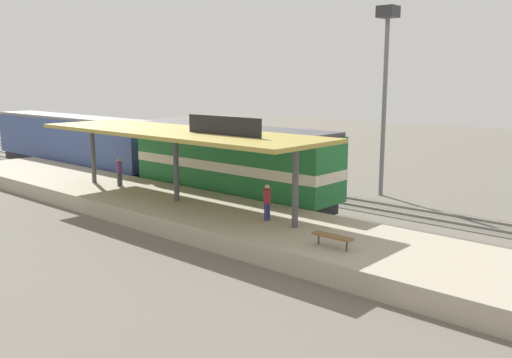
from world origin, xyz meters
name	(u,v)px	position (x,y,z in m)	size (l,w,h in m)	color
ground_plane	(258,198)	(2.00, 0.00, 0.00)	(120.00, 120.00, 0.00)	#666056
track_near	(236,202)	(0.00, 0.00, 0.03)	(3.20, 110.00, 0.16)	#565249
track_far	(284,191)	(4.60, 0.00, 0.03)	(3.20, 110.00, 0.16)	#565249
platform	(177,209)	(-4.60, 0.00, 0.45)	(6.00, 44.00, 0.90)	#A89E89
station_canopy	(176,134)	(-4.60, -0.09, 4.53)	(5.20, 18.00, 4.70)	#47474C
platform_bench	(333,237)	(-6.00, -10.93, 1.34)	(0.44, 1.70, 0.50)	#333338
locomotive	(231,163)	(0.00, 0.37, 2.41)	(2.93, 14.43, 4.44)	#28282D
passenger_carriage_single	(73,142)	(0.00, 18.37, 2.31)	(2.90, 20.00, 4.24)	#28282D
freight_car	(202,151)	(4.60, 7.98, 1.97)	(2.80, 12.00, 3.54)	#28282D
light_mast	(386,62)	(7.80, -5.36, 8.40)	(1.10, 1.10, 11.70)	slate
person_waiting	(119,170)	(-4.18, 5.86, 1.85)	(0.34, 0.34, 1.71)	#4C4C51
person_walking	(267,200)	(-4.53, -6.32, 1.85)	(0.34, 0.34, 1.71)	navy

